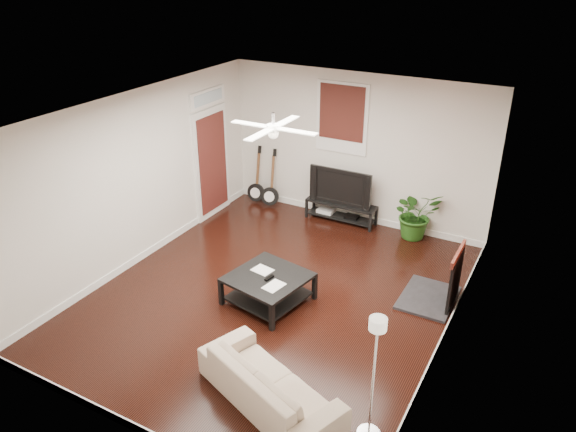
% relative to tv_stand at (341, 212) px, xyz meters
% --- Properties ---
extents(room, '(5.01, 6.01, 2.81)m').
position_rel_tv_stand_xyz_m(room, '(0.15, -2.78, 1.21)').
color(room, black).
rests_on(room, ground).
extents(brick_accent, '(0.02, 2.20, 2.80)m').
position_rel_tv_stand_xyz_m(brick_accent, '(2.64, -1.78, 1.21)').
color(brick_accent, '#973E30').
rests_on(brick_accent, floor).
extents(fireplace, '(0.80, 1.10, 0.92)m').
position_rel_tv_stand_xyz_m(fireplace, '(2.35, -1.78, 0.27)').
color(fireplace, black).
rests_on(fireplace, floor).
extents(window_back, '(1.00, 0.06, 1.30)m').
position_rel_tv_stand_xyz_m(window_back, '(-0.15, 0.19, 1.76)').
color(window_back, '#35140E').
rests_on(window_back, wall_back).
extents(door_left, '(0.08, 1.00, 2.50)m').
position_rel_tv_stand_xyz_m(door_left, '(-2.31, -0.88, 1.06)').
color(door_left, white).
rests_on(door_left, wall_left).
extents(tv_stand, '(1.35, 0.36, 0.38)m').
position_rel_tv_stand_xyz_m(tv_stand, '(0.00, 0.00, 0.00)').
color(tv_stand, black).
rests_on(tv_stand, floor).
extents(tv, '(1.21, 0.16, 0.70)m').
position_rel_tv_stand_xyz_m(tv, '(0.00, 0.02, 0.54)').
color(tv, black).
rests_on(tv, tv_stand).
extents(coffee_table, '(1.20, 1.20, 0.43)m').
position_rel_tv_stand_xyz_m(coffee_table, '(0.15, -2.97, 0.03)').
color(coffee_table, black).
rests_on(coffee_table, floor).
extents(sofa, '(2.01, 1.35, 0.55)m').
position_rel_tv_stand_xyz_m(sofa, '(1.19, -4.70, 0.08)').
color(sofa, '#C4AB93').
rests_on(sofa, floor).
extents(floor_lamp, '(0.32, 0.32, 1.53)m').
position_rel_tv_stand_xyz_m(floor_lamp, '(2.35, -4.60, 0.57)').
color(floor_lamp, silver).
rests_on(floor_lamp, floor).
extents(potted_plant, '(1.09, 1.07, 0.91)m').
position_rel_tv_stand_xyz_m(potted_plant, '(1.42, 0.04, 0.27)').
color(potted_plant, '#235317').
rests_on(potted_plant, floor).
extents(guitar_left, '(0.39, 0.30, 1.18)m').
position_rel_tv_stand_xyz_m(guitar_left, '(-1.88, -0.03, 0.40)').
color(guitar_left, black).
rests_on(guitar_left, floor).
extents(guitar_right, '(0.41, 0.33, 1.18)m').
position_rel_tv_stand_xyz_m(guitar_right, '(-1.53, -0.06, 0.40)').
color(guitar_right, black).
rests_on(guitar_right, floor).
extents(ceiling_fan, '(1.24, 1.24, 0.32)m').
position_rel_tv_stand_xyz_m(ceiling_fan, '(0.15, -2.78, 2.41)').
color(ceiling_fan, white).
rests_on(ceiling_fan, ceiling).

